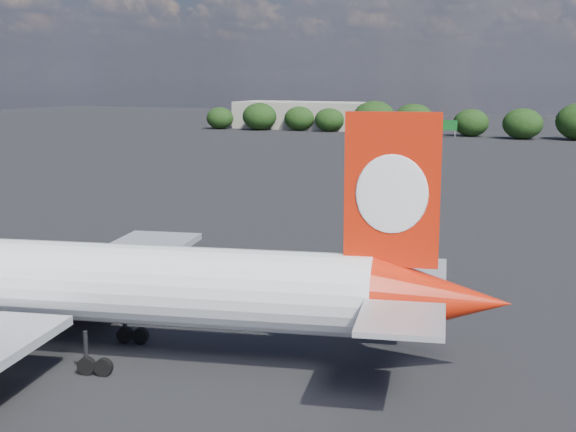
% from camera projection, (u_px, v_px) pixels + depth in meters
% --- Properties ---
extents(ground, '(500.00, 500.00, 0.00)m').
position_uv_depth(ground, '(342.00, 209.00, 96.50)').
color(ground, black).
rests_on(ground, ground).
extents(qantas_airliner, '(42.78, 40.96, 14.11)m').
position_uv_depth(qantas_airliner, '(100.00, 285.00, 45.08)').
color(qantas_airliner, white).
rests_on(qantas_airliner, ground).
extents(terminal_building, '(42.00, 16.00, 8.00)m').
position_uv_depth(terminal_building, '(306.00, 115.00, 240.70)').
color(terminal_building, '#A1998B').
rests_on(terminal_building, ground).
extents(highway_sign, '(6.00, 0.30, 4.50)m').
position_uv_depth(highway_sign, '(446.00, 125.00, 206.54)').
color(highway_sign, '#146421').
rests_on(highway_sign, ground).
extents(billboard_yellow, '(5.00, 0.30, 5.50)m').
position_uv_depth(billboard_yellow, '(571.00, 124.00, 198.88)').
color(billboard_yellow, gold).
rests_on(billboard_yellow, ground).
extents(horizon_treeline, '(201.27, 13.93, 9.25)m').
position_uv_depth(horizon_treeline, '(524.00, 123.00, 202.33)').
color(horizon_treeline, black).
rests_on(horizon_treeline, ground).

